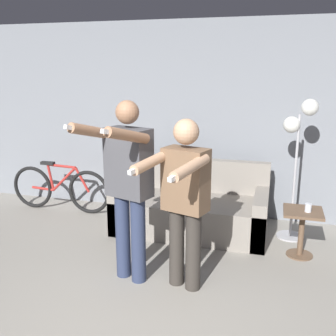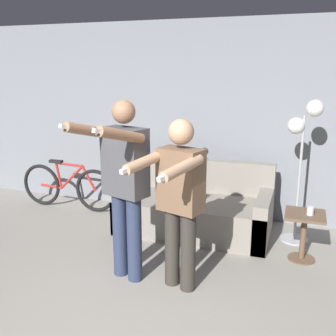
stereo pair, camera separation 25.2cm
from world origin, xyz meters
The scene contains 9 objects.
wall_back centered at (0.00, 3.18, 1.30)m, with size 10.00×0.05×2.60m.
couch centered at (0.00, 2.51, 0.27)m, with size 1.85×0.90×0.84m.
person_left centered at (-0.32, 1.18, 0.99)m, with size 0.61×0.75×1.71m.
person_right centered at (0.22, 1.18, 0.90)m, with size 0.59×0.76×1.57m.
cat centered at (-0.13, 2.85, 0.91)m, with size 0.53×0.12×0.15m.
floor_lamp centered at (1.21, 2.61, 1.22)m, with size 0.37×0.32×1.66m.
side_table centered at (1.29, 2.13, 0.37)m, with size 0.40×0.40×0.52m.
cup centered at (1.34, 2.11, 0.56)m, with size 0.07×0.07×0.09m.
bicycle centered at (-1.95, 2.69, 0.33)m, with size 1.52×0.07×0.71m.
Camera 2 is at (1.20, -1.95, 1.98)m, focal length 42.00 mm.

